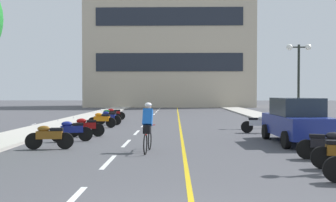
{
  "coord_description": "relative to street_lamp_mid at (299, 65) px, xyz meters",
  "views": [
    {
      "loc": [
        -0.05,
        -4.8,
        2.03
      ],
      "look_at": [
        -0.41,
        14.01,
        1.61
      ],
      "focal_mm": 39.73,
      "sensor_mm": 36.0,
      "label": 1
    }
  ],
  "objects": [
    {
      "name": "motorcycle_8",
      "position": [
        -11.57,
        -0.69,
        -3.17
      ],
      "size": [
        1.7,
        0.6,
        0.92
      ],
      "color": "black",
      "rests_on": "ground"
    },
    {
      "name": "office_building",
      "position": [
        -8.09,
        32.26,
        6.52
      ],
      "size": [
        23.43,
        9.26,
        20.33
      ],
      "color": "#BCAD93",
      "rests_on": "ground"
    },
    {
      "name": "motorcycle_6",
      "position": [
        -11.42,
        -5.19,
        -3.17
      ],
      "size": [
        1.67,
        0.68,
        0.92
      ],
      "color": "black",
      "rests_on": "ground"
    },
    {
      "name": "lane_dash_9",
      "position": [
        -9.26,
        20.69,
        -3.64
      ],
      "size": [
        0.14,
        2.2,
        0.01
      ],
      "primitive_type": "cube",
      "color": "silver",
      "rests_on": "ground"
    },
    {
      "name": "lane_dash_6",
      "position": [
        -9.26,
        8.69,
        -3.64
      ],
      "size": [
        0.14,
        2.2,
        0.01
      ],
      "primitive_type": "cube",
      "color": "silver",
      "rests_on": "ground"
    },
    {
      "name": "lane_dash_0",
      "position": [
        -9.26,
        -15.31,
        -3.64
      ],
      "size": [
        0.14,
        2.2,
        0.01
      ],
      "primitive_type": "cube",
      "color": "silver",
      "rests_on": "ground"
    },
    {
      "name": "motorcycle_5",
      "position": [
        -11.59,
        -6.87,
        -3.17
      ],
      "size": [
        1.65,
        0.76,
        0.92
      ],
      "color": "black",
      "rests_on": "ground"
    },
    {
      "name": "lane_dash_7",
      "position": [
        -9.26,
        12.69,
        -3.64
      ],
      "size": [
        0.14,
        2.2,
        0.01
      ],
      "primitive_type": "cube",
      "color": "silver",
      "rests_on": "ground"
    },
    {
      "name": "lane_dash_4",
      "position": [
        -9.26,
        0.69,
        -3.64
      ],
      "size": [
        0.14,
        2.2,
        0.01
      ],
      "primitive_type": "cube",
      "color": "silver",
      "rests_on": "ground"
    },
    {
      "name": "street_lamp_mid",
      "position": [
        0.0,
        0.0,
        0.0
      ],
      "size": [
        1.46,
        0.36,
        4.78
      ],
      "color": "black",
      "rests_on": "curb_right"
    },
    {
      "name": "motorcycle_4",
      "position": [
        -11.82,
        -8.94,
        -3.17
      ],
      "size": [
        1.7,
        0.6,
        0.92
      ],
      "color": "black",
      "rests_on": "ground"
    },
    {
      "name": "motorcycle_9",
      "position": [
        -11.49,
        1.14,
        -3.17
      ],
      "size": [
        1.66,
        0.73,
        0.92
      ],
      "color": "black",
      "rests_on": "ground"
    },
    {
      "name": "lane_dash_8",
      "position": [
        -9.26,
        16.69,
        -3.64
      ],
      "size": [
        0.14,
        2.2,
        0.01
      ],
      "primitive_type": "cube",
      "color": "silver",
      "rests_on": "ground"
    },
    {
      "name": "ground_plane",
      "position": [
        -7.26,
        3.69,
        -3.65
      ],
      "size": [
        140.0,
        140.0,
        0.0
      ],
      "primitive_type": "plane",
      "color": "#47474C"
    },
    {
      "name": "motorcycle_11",
      "position": [
        -11.85,
        5.13,
        -3.17
      ],
      "size": [
        1.66,
        0.74,
        0.92
      ],
      "color": "black",
      "rests_on": "ground"
    },
    {
      "name": "lane_dash_3",
      "position": [
        -9.26,
        -3.31,
        -3.64
      ],
      "size": [
        0.14,
        2.2,
        0.01
      ],
      "primitive_type": "cube",
      "color": "silver",
      "rests_on": "ground"
    },
    {
      "name": "cyclist_rider",
      "position": [
        -8.25,
        -9.44,
        -2.76
      ],
      "size": [
        0.42,
        1.77,
        1.71
      ],
      "color": "black",
      "rests_on": "ground"
    },
    {
      "name": "motorcycle_3",
      "position": [
        -2.75,
        -10.88,
        -3.17
      ],
      "size": [
        1.67,
        0.69,
        0.92
      ],
      "color": "black",
      "rests_on": "ground"
    },
    {
      "name": "motorcycle_7",
      "position": [
        -3.13,
        -3.46,
        -3.17
      ],
      "size": [
        1.7,
        0.6,
        0.92
      ],
      "color": "black",
      "rests_on": "ground"
    },
    {
      "name": "lane_dash_1",
      "position": [
        -9.26,
        -11.31,
        -3.64
      ],
      "size": [
        0.14,
        2.2,
        0.01
      ],
      "primitive_type": "cube",
      "color": "silver",
      "rests_on": "ground"
    },
    {
      "name": "curb_right",
      "position": [
        -0.06,
        6.69,
        -3.59
      ],
      "size": [
        2.4,
        72.0,
        0.12
      ],
      "primitive_type": "cube",
      "color": "#B7B2A8",
      "rests_on": "ground"
    },
    {
      "name": "centre_line_yellow",
      "position": [
        -7.01,
        6.69,
        -3.64
      ],
      "size": [
        0.12,
        66.0,
        0.01
      ],
      "primitive_type": "cube",
      "color": "gold",
      "rests_on": "ground"
    },
    {
      "name": "lane_dash_2",
      "position": [
        -9.26,
        -7.31,
        -3.64
      ],
      "size": [
        0.14,
        2.2,
        0.01
      ],
      "primitive_type": "cube",
      "color": "silver",
      "rests_on": "ground"
    },
    {
      "name": "motorcycle_10",
      "position": [
        -11.8,
        3.11,
        -3.17
      ],
      "size": [
        1.7,
        0.6,
        0.92
      ],
      "color": "black",
      "rests_on": "ground"
    },
    {
      "name": "lane_dash_11",
      "position": [
        -9.26,
        28.69,
        -3.64
      ],
      "size": [
        0.14,
        2.2,
        0.01
      ],
      "primitive_type": "cube",
      "color": "silver",
      "rests_on": "ground"
    },
    {
      "name": "parked_car_near",
      "position": [
        -2.45,
        -7.18,
        -2.73
      ],
      "size": [
        1.98,
        4.23,
        1.82
      ],
      "color": "black",
      "rests_on": "ground"
    },
    {
      "name": "lane_dash_5",
      "position": [
        -9.26,
        4.69,
        -3.64
      ],
      "size": [
        0.14,
        2.2,
        0.01
      ],
      "primitive_type": "cube",
      "color": "silver",
      "rests_on": "ground"
    },
    {
      "name": "curb_left",
      "position": [
        -14.46,
        6.69,
        -3.59
      ],
      "size": [
        2.4,
        72.0,
        0.12
      ],
      "primitive_type": "cube",
      "color": "#B7B2A8",
      "rests_on": "ground"
    },
    {
      "name": "lane_dash_10",
      "position": [
        -9.26,
        24.69,
        -3.64
      ],
      "size": [
        0.14,
        2.2,
        0.01
      ],
      "primitive_type": "cube",
      "color": "silver",
      "rests_on": "ground"
    }
  ]
}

